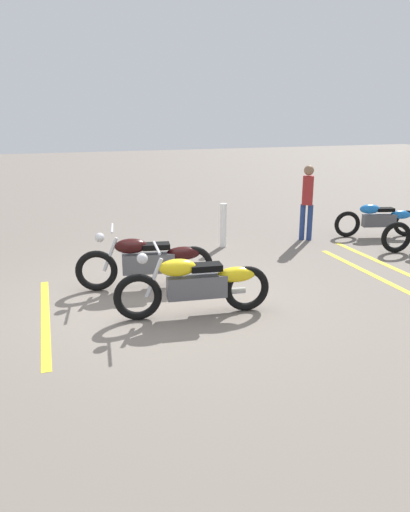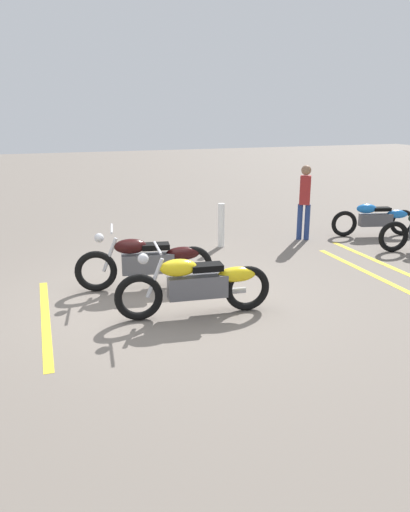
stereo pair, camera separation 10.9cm
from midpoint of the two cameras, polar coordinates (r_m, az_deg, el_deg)
The scene contains 9 objects.
ground_plane at distance 7.67m, azimuth -5.77°, elevation -5.22°, with size 60.00×60.00×0.00m, color slate.
motorcycle_bright_foreground at distance 7.01m, azimuth -1.24°, elevation -3.19°, with size 2.23×0.62×1.04m.
motorcycle_dark_foreground at distance 8.14m, azimuth -6.87°, elevation -0.55°, with size 2.22×0.66×1.04m.
motorcycle_row_far_right at distance 12.21m, azimuth 18.73°, elevation 4.09°, with size 1.95×0.61×0.75m.
bystander_near_row at distance 11.33m, azimuth 11.03°, elevation 6.44°, with size 0.30×0.28×1.66m.
bollard_post at distance 10.59m, azimuth 1.57°, elevation 3.52°, with size 0.14×0.14×0.94m, color white.
parking_stripe_near at distance 7.39m, azimuth -18.15°, elevation -6.82°, with size 3.20×0.12×0.01m, color yellow.
parking_stripe_mid at distance 9.40m, azimuth 17.87°, elevation -1.86°, with size 3.20×0.12×0.01m, color yellow.
parking_stripe_far at distance 10.12m, azimuth 19.07°, elevation -0.70°, with size 3.20×0.12×0.01m, color yellow.
Camera 2 is at (-1.78, -6.91, 2.79)m, focal length 35.05 mm.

